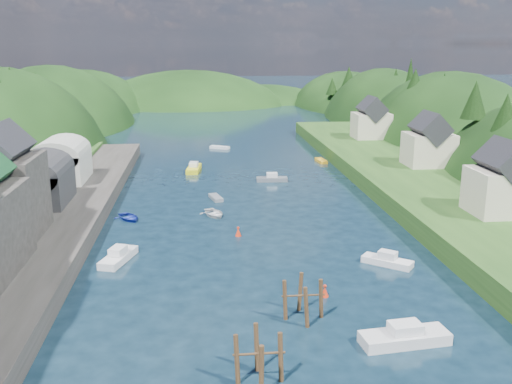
{
  "coord_description": "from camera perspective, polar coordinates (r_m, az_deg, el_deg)",
  "views": [
    {
      "loc": [
        -6.47,
        -36.21,
        20.81
      ],
      "look_at": [
        0.0,
        28.0,
        4.0
      ],
      "focal_mm": 40.0,
      "sensor_mm": 36.0,
      "label": 1
    }
  ],
  "objects": [
    {
      "name": "right_bank_cottages",
      "position": [
        92.52,
        16.26,
        4.71
      ],
      "size": [
        9.0,
        59.24,
        8.41
      ],
      "color": "beige",
      "rests_on": "terrace_right"
    },
    {
      "name": "hillside_right",
      "position": [
        125.76,
        18.58,
        0.86
      ],
      "size": [
        36.0,
        245.56,
        48.0
      ],
      "color": "black",
      "rests_on": "ground"
    },
    {
      "name": "terrace_right",
      "position": [
        84.76,
        16.22,
        0.63
      ],
      "size": [
        16.0,
        120.0,
        2.4
      ],
      "primitive_type": "cube",
      "color": "#234719",
      "rests_on": "ground"
    },
    {
      "name": "far_hills",
      "position": [
        212.72,
        -3.64,
        6.02
      ],
      "size": [
        103.0,
        68.0,
        44.0
      ],
      "color": "black",
      "rests_on": "ground"
    },
    {
      "name": "quay_left",
      "position": [
        62.12,
        -21.9,
        -5.09
      ],
      "size": [
        12.0,
        110.0,
        2.0
      ],
      "primitive_type": "cube",
      "color": "#2D2B28",
      "rests_on": "ground"
    },
    {
      "name": "hill_trees",
      "position": [
        100.55,
        -1.41,
        9.08
      ],
      "size": [
        92.18,
        149.77,
        12.49
      ],
      "color": "black",
      "rests_on": "ground"
    },
    {
      "name": "channel_buoy_far",
      "position": [
        63.73,
        -1.79,
        -4.01
      ],
      "size": [
        0.7,
        0.7,
        1.1
      ],
      "color": "red",
      "rests_on": "ground"
    },
    {
      "name": "ground",
      "position": [
        88.92,
        -1.42,
        1.06
      ],
      "size": [
        600.0,
        600.0,
        0.0
      ],
      "primitive_type": "plane",
      "color": "black",
      "rests_on": "ground"
    },
    {
      "name": "piling_cluster_near",
      "position": [
        37.43,
        0.3,
        -16.65
      ],
      "size": [
        3.33,
        3.09,
        3.91
      ],
      "color": "#382314",
      "rests_on": "ground"
    },
    {
      "name": "moored_boats",
      "position": [
        61.47,
        -4.59,
        -4.73
      ],
      "size": [
        35.67,
        95.54,
        2.04
      ],
      "color": "yellow",
      "rests_on": "ground"
    },
    {
      "name": "hillside_left",
      "position": [
        121.18,
        -24.1,
        -0.47
      ],
      "size": [
        44.0,
        245.56,
        52.0
      ],
      "color": "black",
      "rests_on": "ground"
    },
    {
      "name": "channel_buoy_near",
      "position": [
        49.38,
        6.89,
        -9.83
      ],
      "size": [
        0.7,
        0.7,
        1.1
      ],
      "color": "red",
      "rests_on": "ground"
    },
    {
      "name": "piling_cluster_far",
      "position": [
        45.19,
        4.74,
        -10.95
      ],
      "size": [
        3.4,
        3.15,
        3.85
      ],
      "color": "#382314",
      "rests_on": "ground"
    },
    {
      "name": "boat_sheds",
      "position": [
        79.24,
        -19.92,
        2.41
      ],
      "size": [
        7.0,
        21.0,
        7.5
      ],
      "color": "#2D2D30",
      "rests_on": "quay_left"
    }
  ]
}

